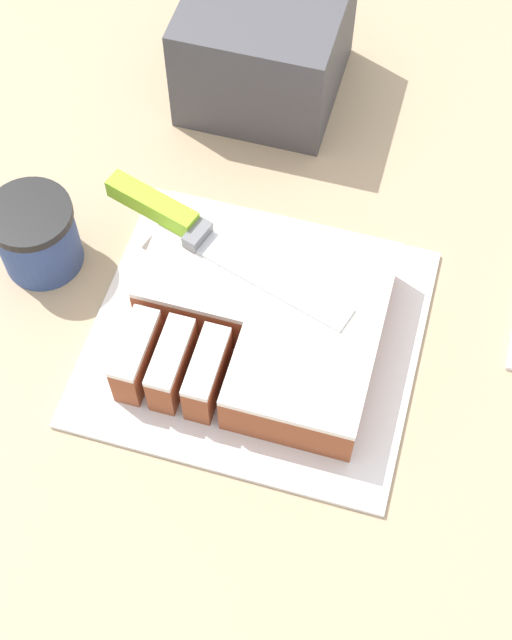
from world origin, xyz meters
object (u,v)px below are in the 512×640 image
Objects in this scene: cake at (262,317)px; knife at (181,225)px; coffee_cup at (37,236)px; storage_box at (265,44)px; cake_board at (256,336)px.

knife reaches higher than cake.
coffee_cup is at bearing -150.31° from knife.
cake_board is at bearing -75.89° from storage_box.
storage_box is at bearing 104.11° from cake_board.
cake_board is 3.71× the size of coffee_cup.
coffee_cup is at bearing 173.86° from cake.
knife is 3.14× the size of coffee_cup.
knife is 1.53× the size of storage_box.
cake_board is at bearing -7.33° from coffee_cup.
coffee_cup is (-0.15, -0.03, -0.03)m from knife.
cake is 1.35× the size of storage_box.
coffee_cup reaches higher than cake.
knife is (-0.10, 0.06, 0.04)m from cake.
coffee_cup is 0.49× the size of storage_box.
cake_board is 0.36m from storage_box.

